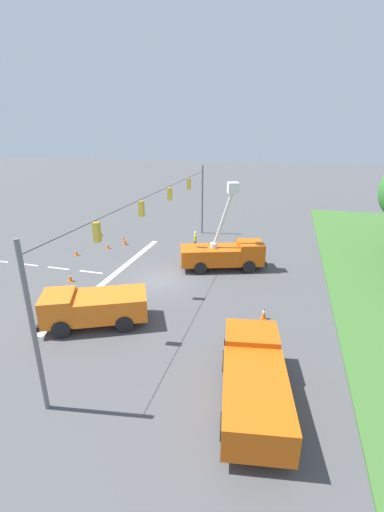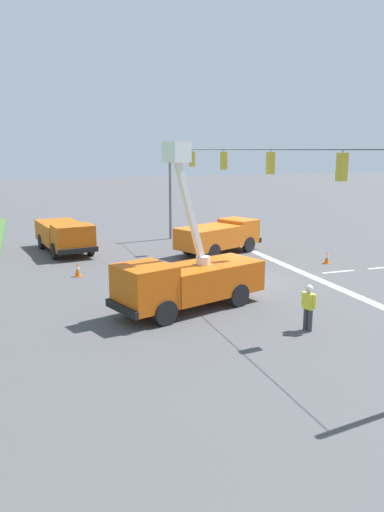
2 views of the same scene
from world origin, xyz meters
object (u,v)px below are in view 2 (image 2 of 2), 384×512
utility_truck_bucket_lift (187,278)px  traffic_cone_mid_right (327,258)px  utility_truck_support_near (219,236)px  utility_truck_support_far (65,235)px  traffic_cone_foreground_right (78,269)px  road_worker (309,305)px

utility_truck_bucket_lift → traffic_cone_mid_right: 11.94m
utility_truck_support_near → utility_truck_support_far: utility_truck_support_far is taller
utility_truck_support_far → traffic_cone_foreground_right: bearing=-179.5°
utility_truck_bucket_lift → utility_truck_support_near: size_ratio=1.11×
utility_truck_support_near → traffic_cone_mid_right: bearing=-134.5°
utility_truck_bucket_lift → utility_truck_support_near: utility_truck_bucket_lift is taller
utility_truck_support_far → road_worker: size_ratio=3.89×
utility_truck_support_near → road_worker: 14.40m
utility_truck_support_near → traffic_cone_foreground_right: size_ratio=8.18×
utility_truck_support_near → utility_truck_support_far: size_ratio=0.92×
utility_truck_support_near → traffic_cone_mid_right: size_ratio=8.84×
utility_truck_bucket_lift → traffic_cone_mid_right: utility_truck_bucket_lift is taller
utility_truck_support_far → utility_truck_support_near: bearing=-111.2°
utility_truck_bucket_lift → utility_truck_support_near: 11.79m
road_worker → traffic_cone_mid_right: road_worker is taller
utility_truck_support_far → road_worker: 19.29m
utility_truck_support_far → traffic_cone_mid_right: 16.68m
road_worker → traffic_cone_mid_right: size_ratio=2.46×
traffic_cone_foreground_right → traffic_cone_mid_right: 14.37m
utility_truck_bucket_lift → utility_truck_support_far: (14.02, 3.81, -0.19)m
utility_truck_support_near → utility_truck_bucket_lift: bearing=151.6°
utility_truck_support_far → traffic_cone_foreground_right: utility_truck_support_far is taller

